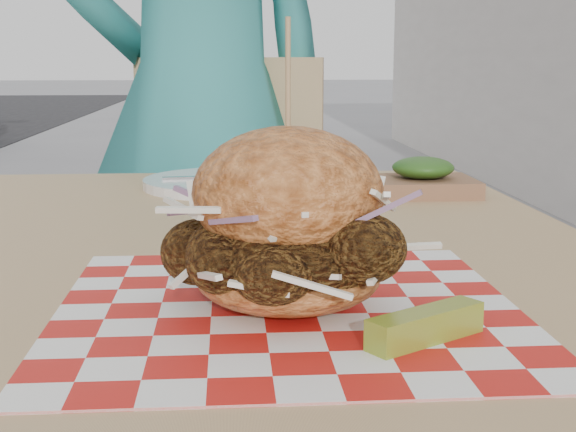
# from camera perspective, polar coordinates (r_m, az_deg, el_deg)

# --- Properties ---
(diner) EXTENTS (0.71, 0.57, 1.70)m
(diner) POSITION_cam_1_polar(r_m,az_deg,el_deg) (1.73, -6.19, 7.78)
(diner) COLOR teal
(diner) RESTS_ON ground
(patio_table) EXTENTS (0.80, 1.20, 0.75)m
(patio_table) POSITION_cam_1_polar(r_m,az_deg,el_deg) (0.84, -3.86, -7.78)
(patio_table) COLOR tan
(patio_table) RESTS_ON ground
(patio_chair) EXTENTS (0.49, 0.50, 0.95)m
(patio_chair) POSITION_cam_1_polar(r_m,az_deg,el_deg) (1.75, -3.52, -1.92)
(patio_chair) COLOR tan
(patio_chair) RESTS_ON ground
(paper_liner) EXTENTS (0.36, 0.36, 0.00)m
(paper_liner) POSITION_cam_1_polar(r_m,az_deg,el_deg) (0.63, -0.00, -6.57)
(paper_liner) COLOR red
(paper_liner) RESTS_ON patio_table
(sandwich) EXTENTS (0.20, 0.20, 0.22)m
(sandwich) POSITION_cam_1_polar(r_m,az_deg,el_deg) (0.62, -0.00, -1.03)
(sandwich) COLOR #D47C3C
(sandwich) RESTS_ON paper_liner
(pickle_spear) EXTENTS (0.09, 0.07, 0.02)m
(pickle_spear) POSITION_cam_1_polar(r_m,az_deg,el_deg) (0.57, 9.76, -7.70)
(pickle_spear) COLOR olive
(pickle_spear) RESTS_ON paper_liner
(place_setting) EXTENTS (0.27, 0.27, 0.02)m
(place_setting) POSITION_cam_1_polar(r_m,az_deg,el_deg) (1.25, -4.09, 2.40)
(place_setting) COLOR white
(place_setting) RESTS_ON patio_table
(kraft_tray) EXTENTS (0.15, 0.12, 0.06)m
(kraft_tray) POSITION_cam_1_polar(r_m,az_deg,el_deg) (1.19, 9.55, 2.58)
(kraft_tray) COLOR brown
(kraft_tray) RESTS_ON patio_table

